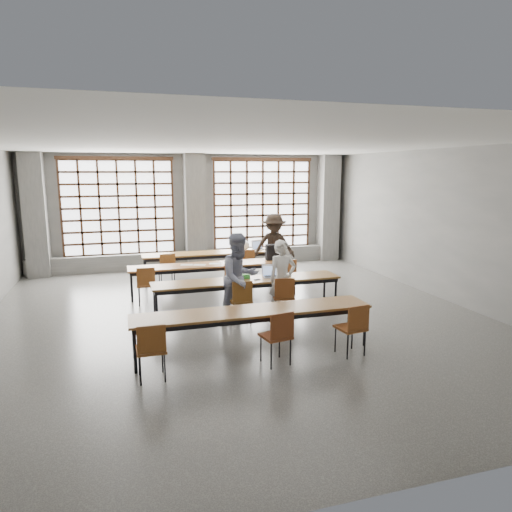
{
  "coord_description": "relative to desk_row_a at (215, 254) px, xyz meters",
  "views": [
    {
      "loc": [
        -2.22,
        -8.78,
        2.99
      ],
      "look_at": [
        0.52,
        0.4,
        1.19
      ],
      "focal_mm": 32.0,
      "sensor_mm": 36.0,
      "label": 1
    }
  ],
  "objects": [
    {
      "name": "floor",
      "position": [
        -0.28,
        -3.66,
        -0.66
      ],
      "size": [
        11.0,
        11.0,
        0.0
      ],
      "primitive_type": "plane",
      "color": "#4C4C49",
      "rests_on": "ground"
    },
    {
      "name": "ceiling",
      "position": [
        -0.28,
        -3.66,
        2.84
      ],
      "size": [
        11.0,
        11.0,
        0.0
      ],
      "primitive_type": "plane",
      "rotation": [
        3.14,
        0.0,
        0.0
      ],
      "color": "silver",
      "rests_on": "floor"
    },
    {
      "name": "wall_back",
      "position": [
        -0.28,
        1.84,
        1.09
      ],
      "size": [
        10.0,
        0.0,
        10.0
      ],
      "primitive_type": "plane",
      "rotation": [
        1.57,
        0.0,
        0.0
      ],
      "color": "#5B5B59",
      "rests_on": "floor"
    },
    {
      "name": "wall_front",
      "position": [
        -0.28,
        -9.16,
        1.09
      ],
      "size": [
        10.0,
        0.0,
        10.0
      ],
      "primitive_type": "plane",
      "rotation": [
        -1.57,
        0.0,
        0.0
      ],
      "color": "#5B5B59",
      "rests_on": "floor"
    },
    {
      "name": "wall_right",
      "position": [
        4.72,
        -3.66,
        1.09
      ],
      "size": [
        0.0,
        11.0,
        11.0
      ],
      "primitive_type": "plane",
      "rotation": [
        1.57,
        0.0,
        -1.57
      ],
      "color": "#5B5B59",
      "rests_on": "floor"
    },
    {
      "name": "column_left",
      "position": [
        -4.78,
        1.56,
        1.09
      ],
      "size": [
        0.6,
        0.55,
        3.5
      ],
      "primitive_type": "cube",
      "color": "#575754",
      "rests_on": "floor"
    },
    {
      "name": "column_mid",
      "position": [
        -0.28,
        1.56,
        1.09
      ],
      "size": [
        0.6,
        0.55,
        3.5
      ],
      "primitive_type": "cube",
      "color": "#575754",
      "rests_on": "floor"
    },
    {
      "name": "column_right",
      "position": [
        4.22,
        1.56,
        1.09
      ],
      "size": [
        0.6,
        0.55,
        3.5
      ],
      "primitive_type": "cube",
      "color": "#575754",
      "rests_on": "floor"
    },
    {
      "name": "window_left",
      "position": [
        -2.53,
        1.76,
        1.24
      ],
      "size": [
        3.32,
        0.12,
        3.0
      ],
      "color": "white",
      "rests_on": "wall_back"
    },
    {
      "name": "window_right",
      "position": [
        1.97,
        1.76,
        1.24
      ],
      "size": [
        3.32,
        0.12,
        3.0
      ],
      "color": "white",
      "rests_on": "wall_back"
    },
    {
      "name": "sill_ledge",
      "position": [
        -0.28,
        1.64,
        -0.41
      ],
      "size": [
        9.8,
        0.35,
        0.5
      ],
      "primitive_type": "cube",
      "color": "#575754",
      "rests_on": "floor"
    },
    {
      "name": "desk_row_a",
      "position": [
        0.0,
        0.0,
        0.0
      ],
      "size": [
        4.0,
        0.7,
        0.73
      ],
      "color": "brown",
      "rests_on": "floor"
    },
    {
      "name": "desk_row_b",
      "position": [
        -0.41,
        -1.59,
        0.0
      ],
      "size": [
        4.0,
        0.7,
        0.73
      ],
      "color": "brown",
      "rests_on": "floor"
    },
    {
      "name": "desk_row_c",
      "position": [
        0.01,
        -3.42,
        0.0
      ],
      "size": [
        4.0,
        0.7,
        0.73
      ],
      "color": "brown",
      "rests_on": "floor"
    },
    {
      "name": "desk_row_d",
      "position": [
        -0.47,
        -5.51,
        0.0
      ],
      "size": [
        4.0,
        0.7,
        0.73
      ],
      "color": "brown",
      "rests_on": "floor"
    },
    {
      "name": "chair_back_left",
      "position": [
        -1.39,
        -0.63,
        -0.13
      ],
      "size": [
        0.45,
        0.46,
        0.88
      ],
      "color": "brown",
      "rests_on": "floor"
    },
    {
      "name": "chair_back_mid",
      "position": [
        0.78,
        -0.63,
        -0.13
      ],
      "size": [
        0.51,
        0.51,
        0.88
      ],
      "color": "brown",
      "rests_on": "floor"
    },
    {
      "name": "chair_back_right",
      "position": [
        1.61,
        -0.63,
        -0.13
      ],
      "size": [
        0.46,
        0.47,
        0.88
      ],
      "color": "brown",
      "rests_on": "floor"
    },
    {
      "name": "chair_mid_left",
      "position": [
        -2.01,
        -2.22,
        -0.13
      ],
      "size": [
        0.45,
        0.45,
        0.88
      ],
      "color": "brown",
      "rests_on": "floor"
    },
    {
      "name": "chair_mid_centre",
      "position": [
        -0.02,
        -2.22,
        -0.13
      ],
      "size": [
        0.48,
        0.48,
        0.88
      ],
      "color": "brown",
      "rests_on": "floor"
    },
    {
      "name": "chair_mid_right",
      "position": [
        1.37,
        -2.22,
        -0.13
      ],
      "size": [
        0.51,
        0.52,
        0.88
      ],
      "color": "brown",
      "rests_on": "floor"
    },
    {
      "name": "chair_front_left",
      "position": [
        -0.29,
        -4.05,
        -0.13
      ],
      "size": [
        0.44,
        0.45,
        0.88
      ],
      "color": "brown",
      "rests_on": "floor"
    },
    {
      "name": "chair_front_right",
      "position": [
        0.6,
        -4.04,
        -0.13
      ],
      "size": [
        0.49,
        0.5,
        0.88
      ],
      "color": "brown",
      "rests_on": "floor"
    },
    {
      "name": "chair_near_left",
      "position": [
        -2.17,
        -6.14,
        -0.13
      ],
      "size": [
        0.42,
        0.43,
        0.88
      ],
      "color": "brown",
      "rests_on": "floor"
    },
    {
      "name": "chair_near_mid",
      "position": [
        -0.26,
        -6.14,
        -0.13
      ],
      "size": [
        0.49,
        0.49,
        0.88
      ],
      "color": "maroon",
      "rests_on": "floor"
    },
    {
      "name": "chair_near_right",
      "position": [
        1.04,
        -6.14,
        -0.13
      ],
      "size": [
        0.48,
        0.48,
        0.88
      ],
      "color": "brown",
      "rests_on": "floor"
    },
    {
      "name": "student_male",
      "position": [
        0.61,
        -3.92,
        0.14
      ],
      "size": [
        0.61,
        0.42,
        1.61
      ],
      "primitive_type": "imported",
      "rotation": [
        0.0,
        0.0,
        0.07
      ],
      "color": "silver",
      "rests_on": "floor"
    },
    {
      "name": "student_female",
      "position": [
        -0.29,
        -3.92,
        0.23
      ],
      "size": [
        1.05,
        0.94,
        1.79
      ],
      "primitive_type": "imported",
      "rotation": [
        0.0,
        0.0,
        0.36
      ],
      "color": "navy",
      "rests_on": "floor"
    },
    {
      "name": "student_back",
      "position": [
        1.6,
        -0.5,
        0.24
      ],
      "size": [
        1.25,
        0.83,
        1.81
      ],
      "primitive_type": "imported",
      "rotation": [
        0.0,
        0.0,
        -0.14
      ],
      "color": "black",
      "rests_on": "floor"
    },
    {
      "name": "laptop_front",
      "position": [
        0.57,
        -3.31,
        0.13
      ],
      "size": [
        0.38,
        0.33,
        0.26
      ],
      "color": "#A9A9AD",
      "rests_on": "desk_row_c"
    },
    {
      "name": "laptop_back",
      "position": [
        1.33,
        0.11,
        0.13
      ],
      "size": [
        0.44,
        0.41,
        0.26
      ],
      "color": "silver",
      "rests_on": "desk_row_a"
    },
    {
      "name": "mouse",
      "position": [
        0.96,
        -3.44,
        0.08
      ],
      "size": [
        0.11,
        0.1,
        0.04
      ],
      "primitive_type": "ellipsoid",
      "rotation": [
        0.0,
        0.0,
        0.39
      ],
      "color": "white",
      "rests_on": "desk_row_c"
    },
    {
      "name": "green_box",
      "position": [
        -0.04,
        -3.34,
        0.11
      ],
      "size": [
        0.25,
        0.1,
        0.09
      ],
      "primitive_type": "cube",
      "rotation": [
        0.0,
        0.0,
        -0.04
      ],
      "color": "#2C862D",
      "rests_on": "desk_row_c"
    },
    {
      "name": "phone",
      "position": [
        0.19,
        -3.52,
        0.07
      ],
      "size": [
        0.14,
        0.09,
        0.01
      ],
      "primitive_type": "cube",
      "rotation": [
        0.0,
        0.0,
        0.29
      ],
      "color": "black",
      "rests_on": "desk_row_c"
    },
    {
      "name": "paper_sheet_a",
      "position": [
        -1.01,
        -1.54,
        0.07
      ],
      "size": [
        0.34,
        0.28,
        0.0
      ],
      "primitive_type": "cube",
      "rotation": [
        0.0,
        0.0,
        -0.26
      ],
      "color": "silver",
      "rests_on": "desk_row_b"
    },
    {
      "name": "paper_sheet_b",
      "position": [
        -0.71,
        -1.64,
        0.07
      ],
      "size": [
        0.35,
        0.3,
        0.0
      ],
      "primitive_type": "cube",
      "rotation": [
        0.0,
        0.0,
        -0.36
      ],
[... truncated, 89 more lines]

